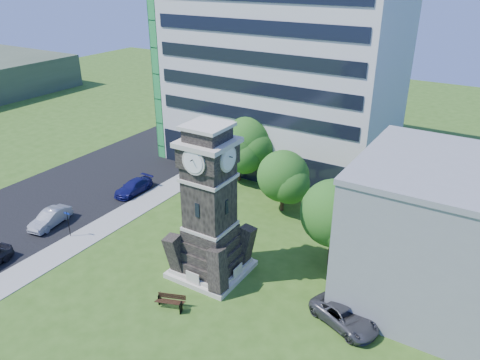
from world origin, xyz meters
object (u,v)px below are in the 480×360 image
Objects in this scene: clock_tower at (210,213)px; street_sign at (68,221)px; car_street_mid at (50,218)px; park_bench at (171,301)px; car_east_lot at (344,316)px; car_street_north at (133,187)px.

street_sign is at bearing -170.15° from clock_tower.
car_street_mid is 2.17× the size of park_bench.
street_sign is at bearing 117.04° from car_east_lot.
car_street_mid is 17.17m from park_bench.
car_street_mid is 28.02m from car_east_lot.
clock_tower is at bearing 69.31° from park_bench.
park_bench is (15.04, -12.20, -0.12)m from car_street_north.
car_east_lot is at bearing -0.35° from street_sign.
car_street_mid is at bearing -173.48° from clock_tower.
clock_tower reaches higher than car_street_north.
car_east_lot is (11.07, -0.29, -4.59)m from clock_tower.
street_sign is (-24.79, -2.09, 0.89)m from car_east_lot.
car_street_mid is at bearing 149.04° from park_bench.
car_street_mid is 0.95× the size of car_street_north.
car_east_lot is (26.13, -7.45, 0.01)m from car_street_north.
car_street_north is 1.85× the size of street_sign.
clock_tower reaches higher than park_bench.
car_street_north is at bearing 154.56° from clock_tower.
car_east_lot is (27.97, 1.65, -0.04)m from car_street_mid.
clock_tower is 4.84× the size of street_sign.
car_street_mid is at bearing 115.58° from car_east_lot.
street_sign is (1.34, -9.54, 0.90)m from car_street_north.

